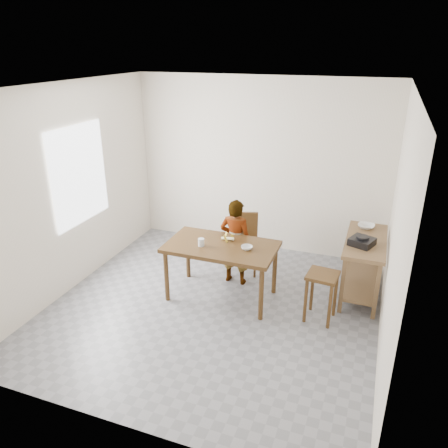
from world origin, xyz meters
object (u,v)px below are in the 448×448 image
(prep_counter, at_px, (363,267))
(child, at_px, (235,242))
(dining_chair, at_px, (243,244))
(stool, at_px, (321,296))
(dining_table, at_px, (221,271))

(prep_counter, relative_size, child, 0.98)
(dining_chair, xyz_separation_m, stool, (1.25, -0.83, -0.12))
(prep_counter, xyz_separation_m, child, (-1.68, -0.27, 0.21))
(dining_chair, distance_m, stool, 1.50)
(stool, bearing_deg, child, 158.24)
(prep_counter, height_order, child, child)
(stool, bearing_deg, dining_table, 177.03)
(child, bearing_deg, stool, 160.19)
(dining_chair, bearing_deg, dining_table, -109.96)
(dining_table, xyz_separation_m, prep_counter, (1.72, 0.70, 0.03))
(child, relative_size, dining_chair, 1.42)
(dining_table, distance_m, stool, 1.30)
(prep_counter, distance_m, stool, 0.88)
(prep_counter, distance_m, child, 1.71)
(dining_chair, height_order, stool, dining_chair)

